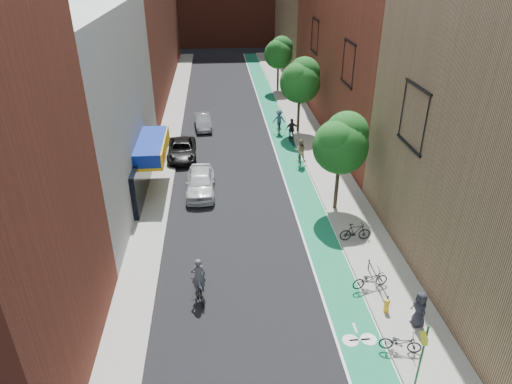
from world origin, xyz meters
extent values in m
plane|color=black|center=(0.00, 0.00, 0.00)|extent=(160.00, 160.00, 0.00)
cube|color=#157A50|center=(4.00, 26.00, 0.01)|extent=(2.00, 68.00, 0.01)
cube|color=gray|center=(-6.00, 26.00, 0.07)|extent=(2.00, 68.00, 0.15)
cube|color=gray|center=(6.50, 26.00, 0.07)|extent=(3.00, 68.00, 0.15)
cube|color=silver|center=(-11.00, 14.00, 6.00)|extent=(8.00, 20.00, 12.00)
cube|color=maroon|center=(12.00, 26.00, 11.00)|extent=(8.00, 28.00, 22.00)
cylinder|color=#332619|center=(5.60, 10.00, 1.65)|extent=(0.24, 0.24, 3.30)
sphere|color=#124616|center=(5.60, 10.00, 4.38)|extent=(3.36, 3.36, 3.36)
sphere|color=#124616|center=(6.00, 10.30, 5.10)|extent=(2.64, 2.64, 2.64)
sphere|color=#124616|center=(5.30, 9.70, 4.86)|extent=(2.40, 2.40, 2.40)
cylinder|color=#332619|center=(5.60, 24.00, 1.73)|extent=(0.24, 0.24, 3.47)
sphere|color=#124616|center=(5.60, 24.00, 4.60)|extent=(3.53, 3.53, 3.53)
sphere|color=#124616|center=(6.00, 24.30, 5.36)|extent=(2.77, 2.77, 2.77)
sphere|color=#124616|center=(5.30, 23.70, 5.10)|extent=(2.52, 2.52, 2.52)
cylinder|color=#332619|center=(5.60, 38.00, 1.59)|extent=(0.24, 0.24, 3.19)
sphere|color=#124616|center=(5.60, 38.00, 4.23)|extent=(3.25, 3.25, 3.25)
sphere|color=#124616|center=(6.00, 38.30, 4.93)|extent=(2.55, 2.55, 2.55)
sphere|color=#124616|center=(5.30, 37.70, 4.70)|extent=(2.32, 2.32, 2.32)
cylinder|color=#194C26|center=(5.40, -3.50, 1.65)|extent=(0.08, 0.08, 3.00)
cube|color=yellow|center=(5.32, -3.50, 2.55)|extent=(0.02, 0.71, 0.71)
imported|color=silver|center=(-3.00, 13.10, 0.81)|extent=(1.93, 4.78, 1.63)
imported|color=black|center=(-4.60, 19.26, 0.68)|extent=(2.43, 4.96, 1.35)
imported|color=gray|center=(-3.00, 25.98, 0.66)|extent=(1.75, 4.13, 1.32)
imported|color=black|center=(-2.87, 2.26, 0.47)|extent=(1.03, 1.87, 0.93)
imported|color=#4D4E54|center=(-2.87, 2.36, 1.29)|extent=(0.78, 0.60, 1.89)
imported|color=black|center=(4.56, 16.86, 0.45)|extent=(0.63, 1.53, 0.89)
imported|color=#8F7353|center=(4.56, 16.96, 1.25)|extent=(0.96, 0.80, 1.80)
imported|color=black|center=(4.61, 21.41, 0.42)|extent=(0.77, 1.67, 0.85)
imported|color=black|center=(4.61, 21.51, 1.29)|extent=(1.15, 0.60, 1.88)
imported|color=black|center=(3.89, 24.05, 0.56)|extent=(0.79, 1.91, 1.11)
imported|color=#384B65|center=(3.89, 24.15, 1.25)|extent=(1.25, 0.83, 1.81)
imported|color=black|center=(5.40, -1.83, 0.60)|extent=(1.80, 1.04, 0.90)
imported|color=black|center=(5.83, 6.29, 0.69)|extent=(1.79, 0.52, 1.07)
imported|color=black|center=(5.40, 2.19, 0.63)|extent=(1.92, 0.94, 0.97)
imported|color=#222129|center=(6.72, -0.45, 1.02)|extent=(0.69, 0.93, 1.74)
cylinder|color=gold|center=(5.63, 0.44, 0.41)|extent=(0.22, 0.22, 0.51)
sphere|color=gold|center=(5.63, 0.44, 0.72)|extent=(0.24, 0.24, 0.24)
camera|label=1|loc=(-1.70, -14.80, 14.79)|focal=32.00mm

